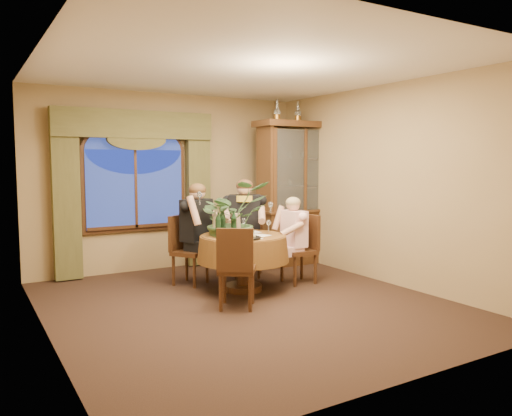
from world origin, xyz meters
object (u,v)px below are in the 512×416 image
oil_lamp_left (277,110)px  chair_back (190,250)px  olive_bowl (248,233)px  chair_right (299,249)px  wine_bottle_1 (234,224)px  chair_front_left (237,267)px  centerpiece_plant (232,189)px  wine_bottle_3 (218,225)px  wine_bottle_4 (223,223)px  oil_lamp_center (298,111)px  person_scarf (245,228)px  dining_table (243,263)px  person_pink (294,240)px  wine_bottle_0 (215,224)px  person_back (197,233)px  wine_bottle_2 (222,224)px  stoneware_vase (236,224)px  oil_lamp_right (318,113)px  china_cabinet (297,193)px  chair_back_right (248,245)px

oil_lamp_left → chair_back: (-1.76, -0.48, -2.07)m
olive_bowl → chair_back: bearing=127.9°
chair_right → wine_bottle_1: (-1.05, -0.03, 0.44)m
chair_front_left → centerpiece_plant: 1.22m
wine_bottle_3 → wine_bottle_4: 0.28m
oil_lamp_center → wine_bottle_1: (-1.87, -1.22, -1.64)m
person_scarf → oil_lamp_center: bearing=-128.3°
centerpiece_plant → wine_bottle_4: centerpiece_plant is taller
dining_table → chair_right: (0.88, -0.03, 0.10)m
person_pink → oil_lamp_center: bearing=-37.2°
centerpiece_plant → wine_bottle_0: size_ratio=3.15×
centerpiece_plant → wine_bottle_0: centerpiece_plant is taller
person_back → wine_bottle_2: size_ratio=4.31×
wine_bottle_1 → wine_bottle_4: 0.21m
chair_back → oil_lamp_center: bearing=157.8°
person_scarf → wine_bottle_0: (-0.76, -0.57, 0.18)m
dining_table → person_back: person_back is taller
chair_back → stoneware_vase: (0.41, -0.59, 0.41)m
oil_lamp_left → wine_bottle_1: bearing=-140.0°
oil_lamp_right → person_pink: size_ratio=0.28×
wine_bottle_1 → oil_lamp_right: bearing=28.2°
oil_lamp_right → wine_bottle_0: oil_lamp_right is taller
stoneware_vase → wine_bottle_0: wine_bottle_0 is taller
olive_bowl → wine_bottle_1: (-0.24, -0.05, 0.14)m
chair_front_left → wine_bottle_3: bearing=120.8°
china_cabinet → wine_bottle_4: bearing=-152.0°
chair_back_right → person_pink: (0.34, -0.70, 0.14)m
wine_bottle_1 → wine_bottle_3: same height
person_scarf → wine_bottle_4: person_scarf is taller
oil_lamp_right → chair_right: (-1.23, -1.19, -2.07)m
dining_table → wine_bottle_1: 0.57m
oil_lamp_left → person_scarf: oil_lamp_left is taller
wine_bottle_1 → wine_bottle_0: bearing=138.8°
oil_lamp_right → wine_bottle_4: size_ratio=1.03×
person_pink → person_scarf: bearing=32.2°
chair_right → chair_back_right: size_ratio=1.00×
wine_bottle_2 → wine_bottle_4: bearing=56.3°
chair_right → wine_bottle_1: 1.14m
person_pink → person_scarf: 0.80m
oil_lamp_center → person_pink: size_ratio=0.28×
person_scarf → wine_bottle_0: 0.97m
oil_lamp_center → wine_bottle_0: bearing=-152.8°
dining_table → person_scarf: bearing=59.0°
oil_lamp_center → dining_table: bearing=-145.7°
oil_lamp_right → stoneware_vase: bearing=-153.8°
person_pink → person_back: person_back is taller
wine_bottle_4 → olive_bowl: bearing=-27.2°
china_cabinet → oil_lamp_left: bearing=180.0°
centerpiece_plant → person_pink: bearing=-7.9°
wine_bottle_1 → wine_bottle_2: bearing=148.9°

